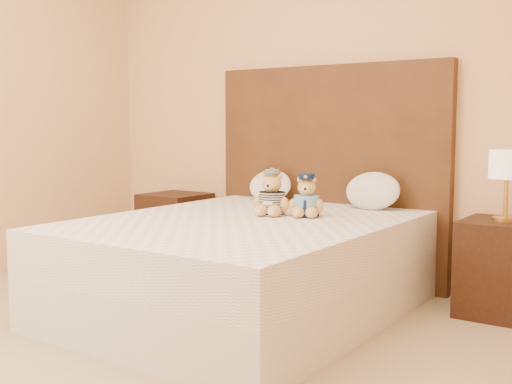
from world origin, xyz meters
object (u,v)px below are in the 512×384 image
teddy_police (307,196)px  pillow_right (373,189)px  lamp (507,168)px  teddy_prisoner (272,193)px  nightstand_right (503,268)px  nightstand_left (175,228)px  bed (244,266)px  pillow_left (270,184)px

teddy_police → pillow_right: bearing=49.0°
lamp → teddy_police: lamp is taller
teddy_prisoner → nightstand_right: bearing=12.7°
nightstand_right → teddy_prisoner: 1.40m
teddy_prisoner → pillow_right: (0.38, 0.60, -0.00)m
lamp → pillow_right: 0.85m
nightstand_left → pillow_right: pillow_right is taller
bed → teddy_police: (0.24, 0.30, 0.40)m
teddy_police → pillow_right: size_ratio=0.68×
bed → pillow_right: pillow_right is taller
bed → pillow_left: bearing=114.0°
lamp → pillow_right: lamp is taller
pillow_left → pillow_right: pillow_right is taller
lamp → teddy_prisoner: (-1.21, -0.57, -0.17)m
nightstand_left → lamp: size_ratio=1.38×
bed → lamp: (1.25, 0.80, 0.57)m
nightstand_left → lamp: 2.56m
bed → teddy_prisoner: 0.47m
pillow_left → bed: bearing=-66.0°
bed → nightstand_left: 1.48m
nightstand_left → teddy_police: bearing=-18.6°
bed → pillow_right: (0.42, 0.83, 0.41)m
bed → teddy_prisoner: (0.04, 0.23, 0.41)m
nightstand_left → nightstand_right: 2.50m
nightstand_left → teddy_police: size_ratio=2.19×
teddy_police → pillow_left: size_ratio=0.74×
pillow_left → pillow_right: 0.79m
bed → teddy_prisoner: teddy_prisoner is taller
nightstand_right → teddy_police: teddy_police is taller
nightstand_left → teddy_prisoner: bearing=-23.8°
bed → pillow_right: bearing=63.1°
bed → nightstand_left: bearing=147.4°
nightstand_right → lamp: lamp is taller
pillow_right → pillow_left: bearing=180.0°
nightstand_left → pillow_left: 0.96m
pillow_left → pillow_right: bearing=0.0°
pillow_right → teddy_prisoner: bearing=-122.4°
nightstand_right → teddy_prisoner: size_ratio=2.10×
lamp → teddy_police: 1.14m
teddy_prisoner → pillow_left: (-0.41, 0.60, -0.01)m
nightstand_right → pillow_right: pillow_right is taller
teddy_police → teddy_prisoner: bearing=176.1°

